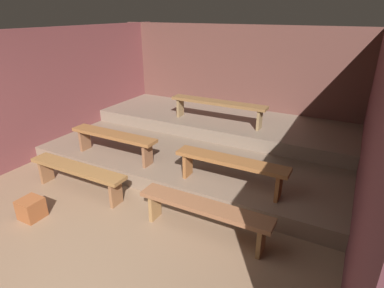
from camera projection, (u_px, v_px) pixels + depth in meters
The scene contains 12 objects.
ground at pixel (182, 174), 5.31m from camera, with size 5.91×5.85×0.08m, color #7D6049.
wall_back at pixel (239, 78), 6.94m from camera, with size 5.91×0.06×2.23m, color brown.
wall_left at pixel (62, 89), 5.99m from camera, with size 0.06×5.85×2.23m, color brown.
wall_right at pixel (371, 137), 3.74m from camera, with size 0.06×5.85×2.23m, color brown.
platform_lower at pixel (205, 147), 5.95m from camera, with size 5.11×3.34×0.24m, color #725D4B.
platform_middle at pixel (223, 122), 6.54m from camera, with size 5.11×1.66×0.24m, color #715F50.
bench_floor_left at pixel (77, 172), 4.58m from camera, with size 1.64×0.27×0.42m.
bench_floor_right at pixel (204, 210), 3.70m from camera, with size 1.64×0.27×0.42m.
bench_lower_left at pixel (113, 138), 5.15m from camera, with size 1.56×0.27×0.42m.
bench_lower_right at pixel (231, 164), 4.27m from camera, with size 1.56×0.27×0.42m.
bench_middle_center at pixel (218, 105), 6.06m from camera, with size 1.90×0.27×0.42m.
wooden_crate_floor at pixel (31, 209), 4.08m from camera, with size 0.27×0.27×0.27m, color brown.
Camera 1 is at (2.36, -1.54, 2.49)m, focal length 29.69 mm.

